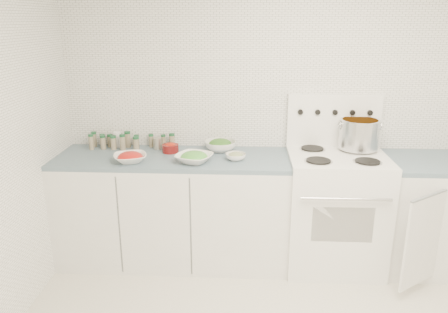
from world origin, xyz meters
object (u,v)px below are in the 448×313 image
stock_pot (359,133)px  bowl_snowpea (194,157)px  bowl_tomato (130,157)px  stove (334,207)px

stock_pot → bowl_snowpea: (-1.30, -0.29, -0.14)m
stock_pot → bowl_tomato: 1.82m
stove → bowl_tomato: 1.67m
bowl_snowpea → bowl_tomato: bearing=-178.5°
bowl_tomato → stove: bearing=5.3°
stove → bowl_tomato: stove is taller
stove → bowl_snowpea: stove is taller
stove → stock_pot: 0.63m
bowl_snowpea → stove: bearing=7.0°
stock_pot → bowl_tomato: bearing=-170.5°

